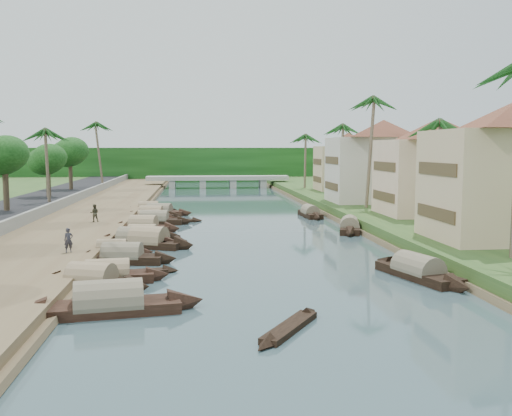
{
  "coord_description": "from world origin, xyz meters",
  "views": [
    {
      "loc": [
        -4.24,
        -41.39,
        7.88
      ],
      "look_at": [
        1.6,
        14.29,
        2.0
      ],
      "focal_mm": 40.0,
      "sensor_mm": 36.0,
      "label": 1
    }
  ],
  "objects": [
    {
      "name": "sampan_2",
      "position": [
        -9.49,
        -7.67,
        0.41
      ],
      "size": [
        7.5,
        2.16,
        1.99
      ],
      "rotation": [
        0.0,
        0.0,
        0.09
      ],
      "color": "black",
      "rests_on": "ground"
    },
    {
      "name": "palm_3",
      "position": [
        16.0,
        37.25,
        10.79
      ],
      "size": [
        3.2,
        3.2,
        11.38
      ],
      "color": "#735F4C",
      "rests_on": "ground"
    },
    {
      "name": "person_near",
      "position": [
        -12.97,
        -1.84,
        1.63
      ],
      "size": [
        0.72,
        0.61,
        1.67
      ],
      "primitive_type": "imported",
      "rotation": [
        0.0,
        0.0,
        0.4
      ],
      "color": "#292830",
      "rests_on": "left_bank"
    },
    {
      "name": "sampan_10",
      "position": [
        -9.34,
        19.67,
        0.41
      ],
      "size": [
        6.85,
        2.34,
        1.9
      ],
      "rotation": [
        0.0,
        0.0,
        0.14
      ],
      "color": "black",
      "rests_on": "ground"
    },
    {
      "name": "sampan_0",
      "position": [
        -8.47,
        -14.2,
        0.42
      ],
      "size": [
        9.58,
        3.34,
        2.44
      ],
      "rotation": [
        0.0,
        0.0,
        0.16
      ],
      "color": "black",
      "rests_on": "ground"
    },
    {
      "name": "tree_5",
      "position": [
        -24.0,
        51.22,
        7.17
      ],
      "size": [
        5.18,
        5.18,
        7.99
      ],
      "color": "#4E3F2D",
      "rests_on": "ground"
    },
    {
      "name": "palm_2",
      "position": [
        15.0,
        21.04,
        13.08
      ],
      "size": [
        3.2,
        3.2,
        13.75
      ],
      "color": "#735F4C",
      "rests_on": "ground"
    },
    {
      "name": "sampan_15",
      "position": [
        10.2,
        10.94,
        0.41
      ],
      "size": [
        3.6,
        8.05,
        2.13
      ],
      "rotation": [
        0.0,
        0.0,
        1.31
      ],
      "color": "black",
      "rests_on": "ground"
    },
    {
      "name": "sampan_13",
      "position": [
        -10.15,
        29.13,
        0.41
      ],
      "size": [
        7.13,
        1.93,
        1.97
      ],
      "rotation": [
        0.0,
        0.0,
        0.06
      ],
      "color": "black",
      "rests_on": "ground"
    },
    {
      "name": "road",
      "position": [
        -24.5,
        20.0,
        0.7
      ],
      "size": [
        8.0,
        180.0,
        1.4
      ],
      "primitive_type": "cube",
      "color": "black",
      "rests_on": "ground"
    },
    {
      "name": "retaining_wall",
      "position": [
        -20.2,
        20.0,
        1.35
      ],
      "size": [
        0.4,
        180.0,
        1.1
      ],
      "primitive_type": "cube",
      "color": "slate",
      "rests_on": "left_bank"
    },
    {
      "name": "sampan_3",
      "position": [
        -9.36,
        -2.02,
        0.41
      ],
      "size": [
        7.87,
        2.61,
        2.1
      ],
      "rotation": [
        0.0,
        0.0,
        -0.13
      ],
      "color": "black",
      "rests_on": "ground"
    },
    {
      "name": "canoe_2",
      "position": [
        -6.59,
        19.57,
        0.1
      ],
      "size": [
        6.11,
        1.74,
        0.88
      ],
      "rotation": [
        0.0,
        0.0,
        0.14
      ],
      "color": "black",
      "rests_on": "ground"
    },
    {
      "name": "palm_1",
      "position": [
        16.0,
        5.88,
        9.92
      ],
      "size": [
        3.2,
        3.2,
        10.47
      ],
      "color": "#735F4C",
      "rests_on": "ground"
    },
    {
      "name": "left_bank",
      "position": [
        -16.0,
        20.0,
        0.4
      ],
      "size": [
        10.0,
        180.0,
        0.8
      ],
      "primitive_type": "cube",
      "color": "brown",
      "rests_on": "ground"
    },
    {
      "name": "palm_8",
      "position": [
        -20.5,
        58.93,
        11.85
      ],
      "size": [
        3.2,
        3.2,
        12.26
      ],
      "color": "#735F4C",
      "rests_on": "ground"
    },
    {
      "name": "ground",
      "position": [
        0.0,
        0.0,
        0.0
      ],
      "size": [
        220.0,
        220.0,
        0.0
      ],
      "primitive_type": "plane",
      "color": "#354B50",
      "rests_on": "ground"
    },
    {
      "name": "tree_3",
      "position": [
        -24.0,
        20.24,
        7.04
      ],
      "size": [
        4.45,
        4.45,
        7.58
      ],
      "color": "#4E3F2D",
      "rests_on": "ground"
    },
    {
      "name": "building_mid",
      "position": [
        19.99,
        14.0,
        6.13
      ],
      "size": [
        14.11,
        14.11,
        9.7
      ],
      "color": "beige",
      "rests_on": "right_bank"
    },
    {
      "name": "canoe_0",
      "position": [
        -0.27,
        -17.59,
        0.1
      ],
      "size": [
        4.06,
        5.76,
        0.83
      ],
      "rotation": [
        0.0,
        0.0,
        1.01
      ],
      "color": "black",
      "rests_on": "ground"
    },
    {
      "name": "right_bank",
      "position": [
        19.0,
        20.0,
        0.6
      ],
      "size": [
        16.0,
        180.0,
        1.2
      ],
      "primitive_type": "cube",
      "color": "#28481D",
      "rests_on": "ground"
    },
    {
      "name": "sampan_14",
      "position": [
        9.11,
        -8.58,
        0.41
      ],
      "size": [
        4.07,
        9.14,
        2.19
      ],
      "rotation": [
        0.0,
        0.0,
        1.85
      ],
      "color": "black",
      "rests_on": "ground"
    },
    {
      "name": "sampan_4",
      "position": [
        -10.37,
        0.29,
        0.4
      ],
      "size": [
        6.15,
        1.64,
        1.8
      ],
      "rotation": [
        0.0,
        0.0,
        -0.03
      ],
      "color": "black",
      "rests_on": "ground"
    },
    {
      "name": "palm_6",
      "position": [
        -22.0,
        29.39,
        9.82
      ],
      "size": [
        3.2,
        3.2,
        10.16
      ],
      "color": "#735F4C",
      "rests_on": "ground"
    },
    {
      "name": "sampan_1",
      "position": [
        -10.16,
        -9.23,
        0.42
      ],
      "size": [
        7.39,
        4.09,
        2.17
      ],
      "rotation": [
        0.0,
        0.0,
        -0.36
      ],
      "color": "black",
      "rests_on": "ground"
    },
    {
      "name": "sampan_8",
      "position": [
        -9.3,
        13.07,
        0.42
      ],
      "size": [
        7.49,
        3.23,
        2.26
      ],
      "rotation": [
        0.0,
        0.0,
        -0.21
      ],
      "color": "black",
      "rests_on": "ground"
    },
    {
      "name": "sampan_16",
      "position": [
        8.8,
        22.92,
        0.41
      ],
      "size": [
        1.96,
        7.99,
        1.97
      ],
      "rotation": [
        0.0,
        0.0,
        1.63
      ],
      "color": "black",
      "rests_on": "ground"
    },
    {
      "name": "bridge",
      "position": [
        0.0,
        72.0,
        1.72
      ],
      "size": [
        28.0,
        4.0,
        2.4
      ],
      "color": "gray",
      "rests_on": "ground"
    },
    {
      "name": "building_distant",
      "position": [
        19.99,
        48.0,
        5.88
      ],
      "size": [
        12.62,
        12.62,
        9.2
      ],
      "color": "tan",
      "rests_on": "right_bank"
    },
    {
      "name": "canoe_1",
      "position": [
        -8.13,
        -5.76,
        0.1
      ],
      "size": [
        5.61,
        1.98,
        0.9
      ],
      "rotation": [
        0.0,
        0.0,
        0.2
      ],
      "color": "black",
      "rests_on": "ground"
    },
    {
      "name": "person_far",
      "position": [
        -14.08,
        14.59,
        1.65
      ],
      "size": [
        0.91,
        0.75,
        1.69
      ],
      "primitive_type": "imported",
      "rotation": [
        0.0,
        0.0,
        3.29
      ],
      "color": "#353425",
      "rests_on": "left_bank"
    },
    {
      "name": "treeline",
      "position": [
        0.0,
        100.0,
        4.0
      ],
      "size": [
        120.0,
        14.0,
        8.0
      ],
      "color": "#0F330E",
      "rests_on": "ground"
    },
    {
      "name": "sampan_5",
      "position": [
        -8.06,
        4.25,
        0.42
      ],
      "size": [
        8.1,
        4.88,
        2.51
      ],
      "rotation": [
        0.0,
        0.0,
        -0.4
      ],
      "color": "black",
      "rests_on": "ground"
    },
    {
      "name": "tree_4",
      "position": [
        -24.0,
        37.46,
        6.29
      ],
      "size": [
        4.52,
        4.52,
        6.84
      ],
      "color": "#4E3F2D",
      "rests_on": "ground"
    },
    {
      "name": "sampan_9",
      "position": [
        -8.64,
        18.26,
        0.41
      ],
      "size": [
        8.32,
        2.49,
        2.09
      ],
      "rotation": [
        0.0,
        0.0,
        -0.11
      ],
      "color": "black",
      "rests_on": "ground"
    },
    {
      "name": "palm_7",
      "position": [
        14.0,
        53.34,
        9.8
      ],
      "size": [
        3.2,
        3.2,
        10.35
      ],
      "color": "#735F4C",
      "rests_on": "ground"
    },
    {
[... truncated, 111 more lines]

